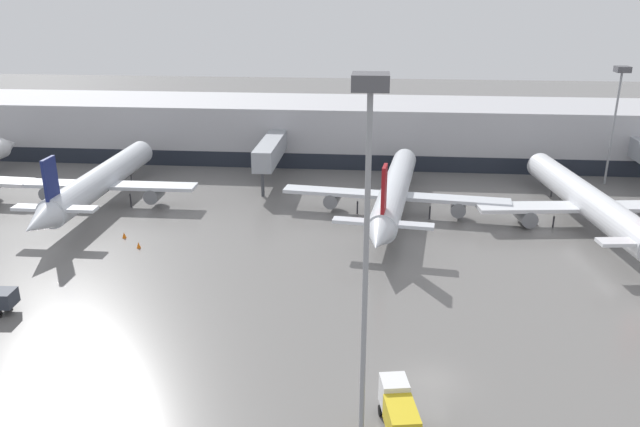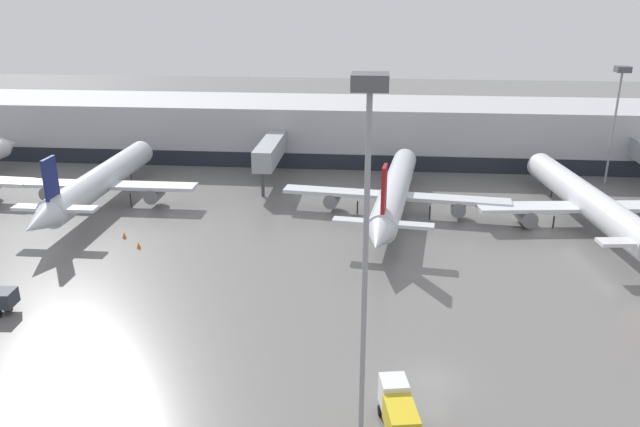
{
  "view_description": "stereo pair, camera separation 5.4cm",
  "coord_description": "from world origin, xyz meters",
  "px_view_note": "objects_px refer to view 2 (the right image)",
  "views": [
    {
      "loc": [
        -4.35,
        -37.49,
        25.64
      ],
      "look_at": [
        -10.21,
        25.58,
        3.0
      ],
      "focal_mm": 35.0,
      "sensor_mm": 36.0,
      "label": 1
    },
    {
      "loc": [
        -4.29,
        -37.48,
        25.64
      ],
      "look_at": [
        -10.21,
        25.58,
        3.0
      ],
      "focal_mm": 35.0,
      "sensor_mm": 36.0,
      "label": 2
    }
  ],
  "objects_px": {
    "parked_jet_3": "(589,202)",
    "service_truck_1": "(398,409)",
    "traffic_cone_4": "(124,235)",
    "traffic_cone_3": "(139,245)",
    "apron_light_mast_0": "(368,176)",
    "apron_light_mast_4": "(619,91)",
    "parked_jet_0": "(395,191)",
    "parked_jet_4": "(101,181)"
  },
  "relations": [
    {
      "from": "parked_jet_3",
      "to": "service_truck_1",
      "type": "bearing_deg",
      "value": 142.53
    },
    {
      "from": "parked_jet_3",
      "to": "traffic_cone_4",
      "type": "relative_size",
      "value": 60.58
    },
    {
      "from": "traffic_cone_3",
      "to": "traffic_cone_4",
      "type": "relative_size",
      "value": 1.03
    },
    {
      "from": "service_truck_1",
      "to": "apron_light_mast_0",
      "type": "bearing_deg",
      "value": 123.41
    },
    {
      "from": "traffic_cone_4",
      "to": "apron_light_mast_0",
      "type": "xyz_separation_m",
      "value": [
        27.01,
        -31.39,
        16.6
      ]
    },
    {
      "from": "apron_light_mast_4",
      "to": "service_truck_1",
      "type": "bearing_deg",
      "value": -118.74
    },
    {
      "from": "apron_light_mast_4",
      "to": "traffic_cone_4",
      "type": "bearing_deg",
      "value": -156.39
    },
    {
      "from": "service_truck_1",
      "to": "apron_light_mast_4",
      "type": "bearing_deg",
      "value": -38.82
    },
    {
      "from": "parked_jet_0",
      "to": "traffic_cone_3",
      "type": "relative_size",
      "value": 55.23
    },
    {
      "from": "service_truck_1",
      "to": "apron_light_mast_0",
      "type": "distance_m",
      "value": 15.67
    },
    {
      "from": "parked_jet_0",
      "to": "parked_jet_4",
      "type": "xyz_separation_m",
      "value": [
        -36.74,
        0.42,
        0.18
      ]
    },
    {
      "from": "service_truck_1",
      "to": "traffic_cone_4",
      "type": "relative_size",
      "value": 7.74
    },
    {
      "from": "parked_jet_4",
      "to": "parked_jet_3",
      "type": "bearing_deg",
      "value": -92.29
    },
    {
      "from": "parked_jet_0",
      "to": "parked_jet_3",
      "type": "distance_m",
      "value": 22.22
    },
    {
      "from": "traffic_cone_4",
      "to": "apron_light_mast_0",
      "type": "distance_m",
      "value": 44.61
    },
    {
      "from": "parked_jet_0",
      "to": "traffic_cone_4",
      "type": "relative_size",
      "value": 56.75
    },
    {
      "from": "parked_jet_4",
      "to": "apron_light_mast_0",
      "type": "height_order",
      "value": "apron_light_mast_0"
    },
    {
      "from": "parked_jet_4",
      "to": "traffic_cone_4",
      "type": "height_order",
      "value": "parked_jet_4"
    },
    {
      "from": "traffic_cone_3",
      "to": "traffic_cone_4",
      "type": "xyz_separation_m",
      "value": [
        -2.63,
        2.62,
        -0.01
      ]
    },
    {
      "from": "service_truck_1",
      "to": "traffic_cone_4",
      "type": "height_order",
      "value": "service_truck_1"
    },
    {
      "from": "parked_jet_4",
      "to": "apron_light_mast_0",
      "type": "bearing_deg",
      "value": -141.57
    },
    {
      "from": "parked_jet_0",
      "to": "apron_light_mast_0",
      "type": "bearing_deg",
      "value": -176.98
    },
    {
      "from": "parked_jet_4",
      "to": "service_truck_1",
      "type": "xyz_separation_m",
      "value": [
        36.25,
        -40.15,
        -1.63
      ]
    },
    {
      "from": "parked_jet_0",
      "to": "parked_jet_4",
      "type": "distance_m",
      "value": 36.74
    },
    {
      "from": "traffic_cone_3",
      "to": "parked_jet_0",
      "type": "bearing_deg",
      "value": 25.73
    },
    {
      "from": "parked_jet_0",
      "to": "apron_light_mast_4",
      "type": "xyz_separation_m",
      "value": [
        29.87,
        15.61,
        10.05
      ]
    },
    {
      "from": "traffic_cone_4",
      "to": "service_truck_1",
      "type": "bearing_deg",
      "value": -45.09
    },
    {
      "from": "traffic_cone_3",
      "to": "traffic_cone_4",
      "type": "distance_m",
      "value": 3.71
    },
    {
      "from": "apron_light_mast_0",
      "to": "apron_light_mast_4",
      "type": "distance_m",
      "value": 66.13
    },
    {
      "from": "apron_light_mast_4",
      "to": "apron_light_mast_0",
      "type": "bearing_deg",
      "value": -119.55
    },
    {
      "from": "apron_light_mast_0",
      "to": "traffic_cone_4",
      "type": "bearing_deg",
      "value": 130.71
    },
    {
      "from": "service_truck_1",
      "to": "traffic_cone_4",
      "type": "xyz_separation_m",
      "value": [
        -29.21,
        29.3,
        -1.22
      ]
    },
    {
      "from": "parked_jet_0",
      "to": "service_truck_1",
      "type": "bearing_deg",
      "value": -174.01
    },
    {
      "from": "apron_light_mast_4",
      "to": "parked_jet_4",
      "type": "bearing_deg",
      "value": -167.15
    },
    {
      "from": "parked_jet_4",
      "to": "parked_jet_0",
      "type": "bearing_deg",
      "value": -91.09
    },
    {
      "from": "parked_jet_0",
      "to": "traffic_cone_4",
      "type": "height_order",
      "value": "parked_jet_0"
    },
    {
      "from": "traffic_cone_4",
      "to": "parked_jet_0",
      "type": "bearing_deg",
      "value": 19.34
    },
    {
      "from": "apron_light_mast_4",
      "to": "parked_jet_0",
      "type": "bearing_deg",
      "value": -152.4
    },
    {
      "from": "parked_jet_3",
      "to": "traffic_cone_4",
      "type": "distance_m",
      "value": 52.69
    },
    {
      "from": "apron_light_mast_0",
      "to": "apron_light_mast_4",
      "type": "xyz_separation_m",
      "value": [
        32.55,
        57.43,
        -3.89
      ]
    },
    {
      "from": "traffic_cone_3",
      "to": "apron_light_mast_4",
      "type": "relative_size",
      "value": 0.04
    },
    {
      "from": "traffic_cone_3",
      "to": "parked_jet_4",
      "type": "bearing_deg",
      "value": 125.66
    }
  ]
}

